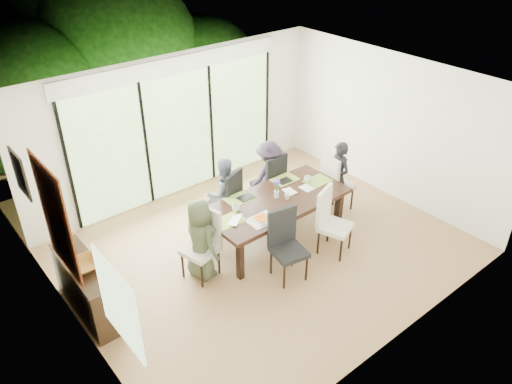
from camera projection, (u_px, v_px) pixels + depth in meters
floor at (266, 250)px, 8.17m from camera, size 6.00×5.00×0.01m
ceiling at (268, 92)px, 6.77m from camera, size 6.00×5.00×0.01m
wall_back at (178, 126)px, 9.13m from camera, size 6.00×0.02×2.70m
wall_front at (406, 261)px, 5.81m from camera, size 6.00×0.02×2.70m
wall_left at (71, 260)px, 5.84m from camera, size 0.02×5.00×2.70m
wall_right at (392, 127)px, 9.10m from camera, size 0.02×5.00×2.70m
glass_doors at (180, 134)px, 9.18m from camera, size 4.20×0.02×2.30m
blinds_header at (174, 65)px, 8.50m from camera, size 4.40×0.06×0.28m
mullion_a at (69, 169)px, 8.04m from camera, size 0.05×0.04×2.30m
mullion_b at (146, 145)px, 8.79m from camera, size 0.05×0.04×2.30m
mullion_c at (211, 125)px, 9.55m from camera, size 0.05×0.04×2.30m
mullion_d at (267, 108)px, 10.31m from camera, size 0.05×0.04×2.30m
side_window at (119, 305)px, 4.99m from camera, size 0.02×0.90×1.00m
deck at (161, 174)px, 10.44m from camera, size 6.00×1.80×0.10m
rail_top at (139, 136)px, 10.66m from camera, size 6.00×0.08×0.06m
foliage_left at (28, 103)px, 9.88m from camera, size 3.20×3.20×3.20m
foliage_mid at (114, 58)px, 11.29m from camera, size 4.00×4.00×4.00m
foliage_right at (202, 74)px, 12.01m from camera, size 2.80×2.80×2.80m
foliage_far at (61, 67)px, 11.30m from camera, size 3.60×3.60×3.60m
table_top at (276, 201)px, 8.08m from camera, size 2.45×1.12×0.06m
table_apron at (276, 206)px, 8.13m from camera, size 2.24×0.92×0.10m
table_leg_fl at (240, 259)px, 7.41m from camera, size 0.09×0.09×0.70m
table_leg_fr at (339, 209)px, 8.58m from camera, size 0.09×0.09×0.70m
table_leg_bl at (207, 233)px, 7.98m from camera, size 0.09×0.09×0.70m
table_leg_br at (304, 189)px, 9.15m from camera, size 0.09×0.09×0.70m
chair_left_end at (200, 246)px, 7.36m from camera, size 0.57×0.57×1.12m
chair_right_end at (338, 181)px, 8.99m from camera, size 0.52×0.52×1.12m
chair_far_left at (223, 198)px, 8.49m from camera, size 0.61×0.61×1.12m
chair_far_right at (268, 180)px, 9.03m from camera, size 0.48×0.48×1.12m
chair_near_left at (289, 247)px, 7.33m from camera, size 0.55×0.55×1.12m
chair_near_right at (336, 223)px, 7.87m from camera, size 0.60×0.60×1.12m
person_left_end at (200, 240)px, 7.32m from camera, size 0.40×0.62×1.31m
person_right_end at (338, 177)px, 8.92m from camera, size 0.47×0.66×1.31m
person_far_left at (224, 194)px, 8.43m from camera, size 0.68×0.51×1.31m
person_far_right at (269, 175)px, 8.97m from camera, size 0.62×0.40×1.31m
placemat_left at (229, 221)px, 7.55m from camera, size 0.45×0.33×0.01m
placemat_right at (318, 181)px, 8.58m from camera, size 0.45×0.33×0.01m
placemat_far_l at (239, 199)px, 8.09m from camera, size 0.45×0.33×0.01m
placemat_far_r at (285, 179)px, 8.63m from camera, size 0.45×0.33×0.01m
placemat_paper at (262, 220)px, 7.57m from camera, size 0.45×0.33×0.01m
tablet_far_l at (246, 197)px, 8.10m from camera, size 0.27×0.18×0.01m
tablet_far_r at (285, 181)px, 8.56m from camera, size 0.24×0.17×0.01m
papers at (309, 187)px, 8.41m from camera, size 0.31×0.22×0.00m
platter_base at (262, 219)px, 7.56m from camera, size 0.27×0.27×0.02m
platter_snacks at (262, 218)px, 7.55m from camera, size 0.20×0.20×0.01m
vase at (276, 194)px, 8.10m from camera, size 0.08×0.08×0.12m
hyacinth_stems at (277, 188)px, 8.03m from camera, size 0.04×0.04×0.16m
hyacinth_blooms at (277, 182)px, 7.98m from camera, size 0.11×0.11×0.11m
laptop at (238, 221)px, 7.53m from camera, size 0.40×0.37×0.03m
cup_a at (236, 208)px, 7.76m from camera, size 0.17×0.17×0.10m
cup_b at (287, 197)px, 8.06m from camera, size 0.11×0.11×0.09m
cup_c at (307, 179)px, 8.54m from camera, size 0.17×0.17×0.10m
book at (286, 193)px, 8.23m from camera, size 0.19×0.25×0.02m
sideboard at (87, 288)px, 6.81m from camera, size 0.40×1.44×0.81m
bowl at (84, 265)px, 6.51m from camera, size 0.43×0.43×0.10m
candlestick_base at (71, 251)px, 6.82m from camera, size 0.09×0.09×0.04m
candlestick_shaft at (63, 217)px, 6.53m from camera, size 0.02×0.02×1.12m
candlestick_pan at (54, 180)px, 6.24m from camera, size 0.09×0.09×0.03m
candle at (53, 176)px, 6.21m from camera, size 0.03×0.03×0.09m
tapestry at (56, 219)px, 5.94m from camera, size 0.02×1.00×1.50m
art_frame at (20, 174)px, 6.78m from camera, size 0.03×0.55×0.65m
art_canvas at (21, 174)px, 6.79m from camera, size 0.01×0.45×0.55m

